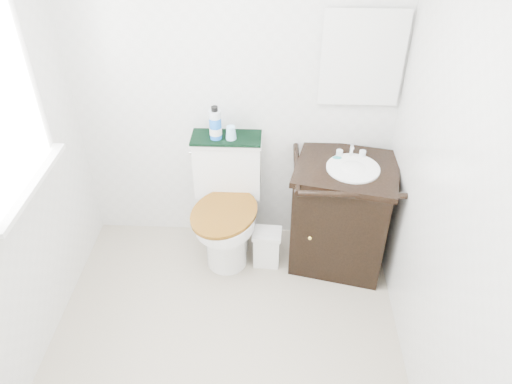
# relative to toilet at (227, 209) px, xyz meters

# --- Properties ---
(floor) EXTENTS (2.40, 2.40, 0.00)m
(floor) POSITION_rel_toilet_xyz_m (0.05, -0.96, -0.39)
(floor) COLOR #A29883
(floor) RESTS_ON ground
(wall_back) EXTENTS (2.40, 0.00, 2.40)m
(wall_back) POSITION_rel_toilet_xyz_m (0.05, 0.24, 0.81)
(wall_back) COLOR silver
(wall_back) RESTS_ON ground
(wall_right) EXTENTS (0.00, 2.40, 2.40)m
(wall_right) POSITION_rel_toilet_xyz_m (1.15, -0.96, 0.81)
(wall_right) COLOR silver
(wall_right) RESTS_ON ground
(mirror) EXTENTS (0.50, 0.02, 0.60)m
(mirror) POSITION_rel_toilet_xyz_m (0.87, 0.21, 1.06)
(mirror) COLOR silver
(mirror) RESTS_ON wall_back
(toilet) EXTENTS (0.56, 0.71, 0.90)m
(toilet) POSITION_rel_toilet_xyz_m (0.00, 0.00, 0.00)
(toilet) COLOR white
(toilet) RESTS_ON floor
(vanity) EXTENTS (0.77, 0.70, 0.92)m
(vanity) POSITION_rel_toilet_xyz_m (0.82, -0.06, 0.04)
(vanity) COLOR black
(vanity) RESTS_ON floor
(trash_bin) EXTENTS (0.21, 0.18, 0.30)m
(trash_bin) POSITION_rel_toilet_xyz_m (0.29, -0.13, -0.24)
(trash_bin) COLOR white
(trash_bin) RESTS_ON floor
(towel) EXTENTS (0.48, 0.22, 0.02)m
(towel) POSITION_rel_toilet_xyz_m (0.00, 0.13, 0.52)
(towel) COLOR black
(towel) RESTS_ON toilet
(mouthwash_bottle) EXTENTS (0.08, 0.08, 0.23)m
(mouthwash_bottle) POSITION_rel_toilet_xyz_m (-0.07, 0.11, 0.63)
(mouthwash_bottle) COLOR blue
(mouthwash_bottle) RESTS_ON towel
(cup) EXTENTS (0.07, 0.07, 0.09)m
(cup) POSITION_rel_toilet_xyz_m (0.04, 0.10, 0.57)
(cup) COLOR #99D3FB
(cup) RESTS_ON towel
(soap_bar) EXTENTS (0.07, 0.05, 0.02)m
(soap_bar) POSITION_rel_toilet_xyz_m (0.75, 0.03, 0.44)
(soap_bar) COLOR #1A777D
(soap_bar) RESTS_ON vanity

